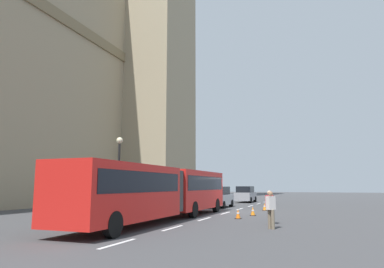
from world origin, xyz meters
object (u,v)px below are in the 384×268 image
Objects in this scene: sedan_trailing at (246,194)px; traffic_cone_east at (265,207)px; articulated_bus at (163,189)px; street_lamp at (119,169)px; pedestrian_near_cones at (271,208)px; pedestrian_by_kerb at (270,206)px; traffic_cone_west at (238,214)px; sedan_lead at (218,197)px; traffic_cone_middle at (253,211)px.

sedan_trailing reaches higher than traffic_cone_east.
articulated_bus is 5.28m from street_lamp.
pedestrian_near_cones and pedestrian_by_kerb have the same top height.
articulated_bus is 28.33× the size of traffic_cone_east.
traffic_cone_west is at bearing 30.68° from pedestrian_near_cones.
articulated_bus is 9.72× the size of pedestrian_near_cones.
sedan_lead reaches higher than traffic_cone_west.
street_lamp is 3.12× the size of pedestrian_near_cones.
street_lamp reaches higher than articulated_bus.
street_lamp is (-7.46, 8.70, 2.77)m from traffic_cone_east.
street_lamp is (-2.48, 8.71, 2.77)m from traffic_cone_middle.
traffic_cone_west is 7.44m from traffic_cone_east.
sedan_trailing is 0.83× the size of street_lamp.
pedestrian_near_cones is (-13.93, -6.55, -0.00)m from sedan_lead.
sedan_lead reaches higher than traffic_cone_middle.
traffic_cone_west is 4.97m from pedestrian_near_cones.
articulated_bus is 10.82m from traffic_cone_east.
sedan_lead is 10.51m from traffic_cone_west.
articulated_bus is 4.73m from traffic_cone_west.
traffic_cone_middle is (4.89, -4.20, -1.46)m from articulated_bus.
traffic_cone_east is at bearing -3.13° from traffic_cone_west.
traffic_cone_west is (-19.99, -3.72, -0.63)m from sedan_trailing.
sedan_lead is at bearing 63.02° from traffic_cone_east.
traffic_cone_east is (-2.26, -4.44, -0.63)m from sedan_lead.
street_lamp reaches higher than sedan_lead.
sedan_lead is 13.59m from pedestrian_by_kerb.
pedestrian_near_cones is at bearing -169.74° from traffic_cone_east.
sedan_lead is 0.83× the size of street_lamp.
articulated_bus is 3.73× the size of sedan_lead.
traffic_cone_middle is 1.00× the size of traffic_cone_east.
traffic_cone_middle is at bearing -179.88° from traffic_cone_east.
pedestrian_near_cones is at bearing -170.46° from pedestrian_by_kerb.
articulated_bus reaches higher than traffic_cone_middle.
pedestrian_by_kerb reaches higher than traffic_cone_middle.
pedestrian_by_kerb is (-22.37, -5.92, -0.00)m from sedan_trailing.
sedan_lead is 2.60× the size of pedestrian_near_cones.
sedan_lead is 2.60× the size of pedestrian_by_kerb.
traffic_cone_west is 0.11× the size of street_lamp.
sedan_trailing is 20.34m from traffic_cone_west.
articulated_bus is 3.12× the size of street_lamp.
sedan_trailing is at bearing -12.86° from street_lamp.
articulated_bus reaches higher than traffic_cone_east.
traffic_cone_middle is 5.19m from pedestrian_by_kerb.
traffic_cone_middle is at bearing 17.44° from pedestrian_near_cones.
pedestrian_by_kerb is at bearing -137.21° from traffic_cone_west.
traffic_cone_west is at bearing -157.39° from sedan_lead.
sedan_lead is at bearing 25.19° from pedestrian_near_cones.
articulated_bus reaches higher than traffic_cone_west.
street_lamp reaches higher than pedestrian_near_cones.
pedestrian_by_kerb is at bearing -169.61° from traffic_cone_east.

